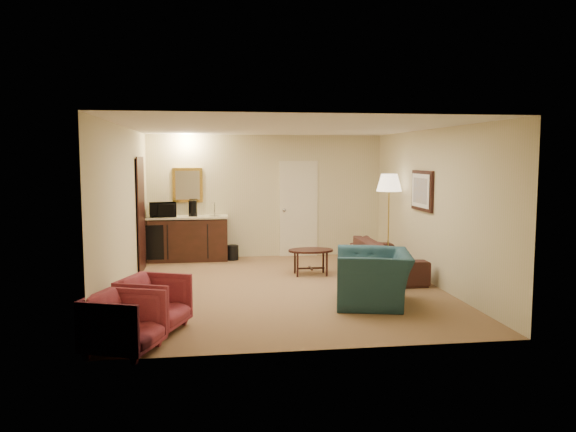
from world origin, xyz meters
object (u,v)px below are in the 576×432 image
sofa (387,252)px  rose_chair_far (124,320)px  waste_bin (233,253)px  microwave (163,208)px  teal_armchair (373,269)px  coffee_maker (193,208)px  wetbar_cabinet (188,238)px  rose_chair_near (154,301)px  floor_lamp (388,221)px  coffee_table (311,262)px

sofa → rose_chair_far: sofa is taller
waste_bin → microwave: size_ratio=0.58×
teal_armchair → coffee_maker: bearing=-132.0°
wetbar_cabinet → rose_chair_far: 5.54m
teal_armchair → waste_bin: (-1.88, 3.82, -0.37)m
wetbar_cabinet → microwave: microwave is taller
waste_bin → microwave: bearing=178.7°
wetbar_cabinet → waste_bin: bearing=-4.4°
rose_chair_near → teal_armchair: bearing=-53.0°
rose_chair_far → microwave: bearing=20.4°
rose_chair_near → sofa: bearing=-33.0°
wetbar_cabinet → microwave: 0.81m
sofa → rose_chair_far: bearing=131.5°
microwave → coffee_maker: microwave is taller
rose_chair_near → floor_lamp: bearing=-28.6°
sofa → floor_lamp: 0.88m
rose_chair_near → coffee_maker: size_ratio=2.30×
floor_lamp → rose_chair_far: bearing=-136.0°
rose_chair_far → floor_lamp: (4.35, 4.20, 0.55)m
coffee_table → coffee_maker: coffee_maker is taller
waste_bin → coffee_maker: bearing=175.0°
coffee_maker → waste_bin: bearing=1.1°
wetbar_cabinet → waste_bin: wetbar_cabinet is taller
rose_chair_far → waste_bin: (1.41, 5.45, -0.21)m
teal_armchair → floor_lamp: size_ratio=0.65×
floor_lamp → coffee_maker: (-3.74, 1.32, 0.17)m
sofa → waste_bin: sofa is taller
wetbar_cabinet → teal_armchair: 4.79m
wetbar_cabinet → microwave: bearing=-175.5°
floor_lamp → coffee_maker: 3.97m
teal_armchair → floor_lamp: 2.81m
teal_armchair → coffee_table: 2.21m
sofa → floor_lamp: (0.25, 0.68, 0.49)m
coffee_table → waste_bin: 2.17m
waste_bin → microwave: 1.70m
teal_armchair → microwave: bearing=-126.1°
sofa → coffee_maker: (-3.49, 2.00, 0.66)m
wetbar_cabinet → sofa: bearing=-29.1°
coffee_table → microwave: 3.36m
rose_chair_far → floor_lamp: size_ratio=0.40×
wetbar_cabinet → coffee_table: 2.87m
rose_chair_far → sofa: bearing=-28.9°
rose_chair_near → rose_chair_far: (-0.25, -0.80, -0.01)m
sofa → floor_lamp: size_ratio=1.18×
wetbar_cabinet → teal_armchair: bearing=-54.4°
sofa → rose_chair_near: bearing=126.1°
sofa → waste_bin: bearing=55.2°
sofa → teal_armchair: 2.06m
coffee_table → floor_lamp: floor_lamp is taller
teal_armchair → rose_chair_near: bearing=-61.3°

